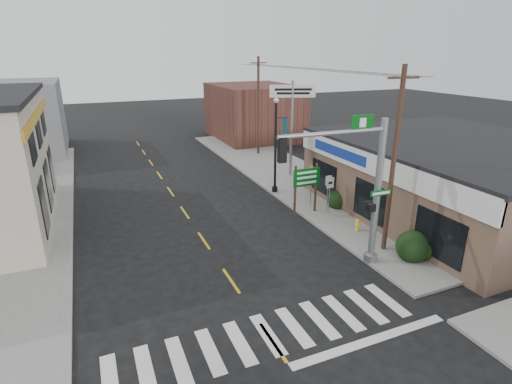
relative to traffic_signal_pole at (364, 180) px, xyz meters
name	(u,v)px	position (x,y,z in m)	size (l,w,h in m)	color
ground	(273,342)	(-5.43, -2.94, -3.99)	(140.00, 140.00, 0.00)	black
sidewalk_right	(309,187)	(3.57, 10.06, -3.93)	(6.00, 38.00, 0.13)	slate
sidewalk_left	(11,231)	(-14.43, 10.06, -3.93)	(6.00, 38.00, 0.13)	slate
center_line	(204,241)	(-5.43, 5.06, -3.99)	(0.12, 56.00, 0.01)	gold
crosswalk	(268,334)	(-5.43, -2.54, -3.99)	(11.00, 2.20, 0.01)	silver
thrift_store	(456,179)	(9.07, 3.06, -1.99)	(12.00, 14.00, 4.00)	brown
bldg_distant_right	(254,112)	(6.57, 27.06, -1.19)	(8.00, 10.00, 5.60)	#552F27
bldg_distant_left	(7,119)	(-16.43, 29.06, -0.79)	(9.00, 10.00, 6.40)	slate
traffic_signal_pole	(364,180)	(0.00, 0.00, 0.00)	(5.13, 0.39, 6.50)	gray
guide_sign	(306,182)	(0.87, 5.99, -2.01)	(1.64, 0.14, 2.87)	#442B1F
fire_hydrant	(358,224)	(2.17, 2.83, -3.52)	(0.20, 0.20, 0.63)	yellow
ped_crossing_sign	(311,178)	(1.69, 6.79, -2.11)	(0.99, 0.07, 2.54)	gray
lamp_post	(276,139)	(0.93, 9.98, -0.34)	(0.79, 0.62, 6.08)	black
dance_center_sign	(292,105)	(3.56, 12.89, 1.30)	(3.23, 0.20, 6.87)	gray
bare_tree	(403,162)	(5.03, 3.15, -0.56)	(2.10, 2.10, 4.20)	black
shrub_front	(412,247)	(2.62, -0.54, -3.31)	(1.47, 1.47, 1.10)	#1E3616
shrub_back	(337,200)	(3.05, 6.04, -3.44)	(1.13, 1.13, 0.85)	black
utility_pole_near	(394,161)	(2.07, 0.67, 0.40)	(1.45, 0.22, 8.32)	#402A20
utility_pole_far	(258,105)	(4.07, 20.09, 0.44)	(1.46, 0.22, 8.39)	#453824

